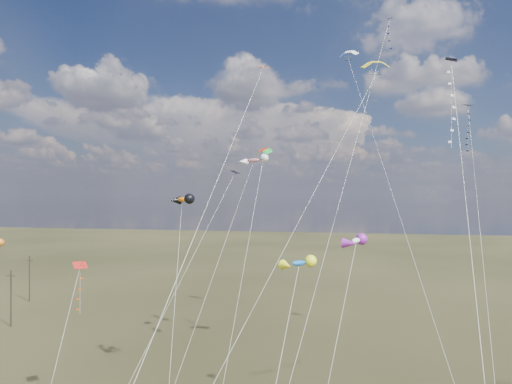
% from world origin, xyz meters
% --- Properties ---
extents(utility_pole_near, '(1.40, 0.20, 8.00)m').
position_xyz_m(utility_pole_near, '(-38.00, 30.00, 4.09)').
color(utility_pole_near, black).
rests_on(utility_pole_near, ground).
extents(utility_pole_far, '(1.40, 0.20, 8.00)m').
position_xyz_m(utility_pole_far, '(-46.00, 44.00, 4.09)').
color(utility_pole_far, black).
rests_on(utility_pole_far, ground).
extents(diamond_black_high, '(3.26, 20.74, 29.30)m').
position_xyz_m(diamond_black_high, '(22.38, 29.05, 24.94)').
color(diamond_black_high, black).
rests_on(diamond_black_high, ground).
extents(diamond_navy_tall, '(10.56, 32.55, 39.37)m').
position_xyz_m(diamond_navy_tall, '(12.59, 24.97, 33.34)').
color(diamond_navy_tall, '#111549').
rests_on(diamond_navy_tall, ground).
extents(diamond_black_mid, '(7.43, 15.89, 21.57)m').
position_xyz_m(diamond_black_mid, '(-5.61, 20.95, 15.96)').
color(diamond_black_mid, black).
rests_on(diamond_black_mid, ground).
extents(diamond_red_low, '(3.71, 11.41, 13.09)m').
position_xyz_m(diamond_red_low, '(-12.87, 7.63, 10.46)').
color(diamond_red_low, '#AD1E17').
rests_on(diamond_red_low, ground).
extents(diamond_navy_right, '(1.55, 16.45, 27.60)m').
position_xyz_m(diamond_navy_right, '(15.51, 4.14, 23.38)').
color(diamond_navy_right, '#11134D').
rests_on(diamond_navy_right, ground).
extents(diamond_orange_center, '(5.40, 24.86, 29.25)m').
position_xyz_m(diamond_orange_center, '(0.60, 1.62, 19.13)').
color(diamond_orange_center, '#D95400').
rests_on(diamond_orange_center, ground).
extents(parafoil_yellow, '(15.64, 23.26, 32.22)m').
position_xyz_m(parafoil_yellow, '(11.57, 18.97, 31.42)').
color(parafoil_yellow, yellow).
rests_on(parafoil_yellow, ground).
extents(parafoil_blue_white, '(10.10, 31.18, 37.99)m').
position_xyz_m(parafoil_blue_white, '(9.06, 33.97, 37.08)').
color(parafoil_blue_white, blue).
rests_on(parafoil_blue_white, ground).
extents(parafoil_tricolor, '(2.49, 15.20, 24.07)m').
position_xyz_m(parafoil_tricolor, '(0.15, 20.90, 23.36)').
color(parafoil_tricolor, yellow).
rests_on(parafoil_tricolor, ground).
extents(novelty_orange_black, '(4.68, 13.22, 18.82)m').
position_xyz_m(novelty_orange_black, '(-6.59, 14.91, 18.21)').
color(novelty_orange_black, orange).
rests_on(novelty_orange_black, ground).
extents(novelty_white_purple, '(4.15, 10.10, 16.12)m').
position_xyz_m(novelty_white_purple, '(9.51, 4.50, 15.61)').
color(novelty_white_purple, white).
rests_on(novelty_white_purple, ground).
extents(novelty_redwhite_stripe, '(6.15, 18.56, 23.46)m').
position_xyz_m(novelty_redwhite_stripe, '(-2.21, 26.98, 22.78)').
color(novelty_redwhite_stripe, red).
rests_on(novelty_redwhite_stripe, ground).
extents(novelty_blue_yellow, '(3.07, 11.17, 14.77)m').
position_xyz_m(novelty_blue_yellow, '(5.89, 3.08, 14.24)').
color(novelty_blue_yellow, '#105FAD').
rests_on(novelty_blue_yellow, ground).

